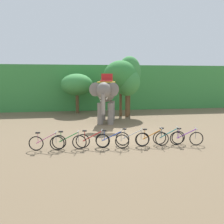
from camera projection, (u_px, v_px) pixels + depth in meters
ground_plane at (119, 136)px, 14.19m from camera, size 80.00×80.00×0.00m
foliage_hedge at (97, 87)px, 27.52m from camera, size 36.00×6.00×4.77m
tree_far_left at (77, 85)px, 22.69m from camera, size 3.09×3.09×3.84m
tree_right at (121, 77)px, 20.66m from camera, size 3.06×3.06×4.96m
tree_center_right at (127, 82)px, 20.42m from camera, size 2.26×2.26×4.33m
tree_center at (129, 72)px, 21.13m from camera, size 2.07×2.07×5.37m
elephant at (106, 94)px, 17.84m from camera, size 2.43×4.25×3.78m
bike_pink at (47, 143)px, 11.24m from camera, size 1.71×0.52×0.92m
bike_green at (69, 141)px, 11.44m from camera, size 1.69×0.53×0.92m
bike_red at (93, 140)px, 11.63m from camera, size 1.70×0.52×0.92m
bike_blue at (112, 140)px, 11.64m from camera, size 1.64×0.69×0.92m
bike_white at (132, 139)px, 11.96m from camera, size 1.62×0.72×0.92m
bike_orange at (152, 139)px, 11.99m from camera, size 1.71×0.52×0.92m
bike_teal at (169, 137)px, 12.26m from camera, size 1.71×0.52×0.92m
bike_purple at (186, 138)px, 12.12m from camera, size 1.68×0.56×0.92m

